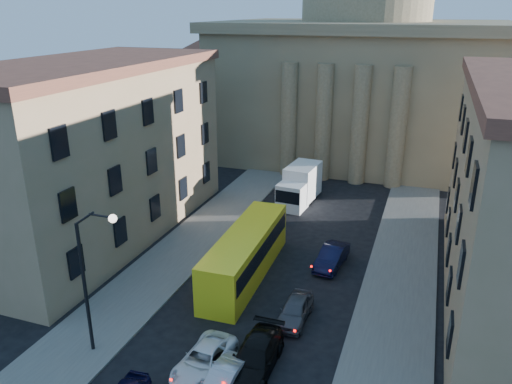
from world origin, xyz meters
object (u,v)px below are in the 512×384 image
street_lamp (91,271)px  box_truck (300,186)px  city_bus (246,252)px  car_right_near (224,379)px

street_lamp → box_truck: bearing=80.4°
city_bus → street_lamp: bearing=-114.3°
city_bus → box_truck: 15.63m
car_right_near → city_bus: (-3.11, 11.43, 1.21)m
car_right_near → city_bus: size_ratio=0.32×
car_right_near → city_bus: bearing=110.2°
car_right_near → box_truck: size_ratio=0.57×
street_lamp → box_truck: street_lamp is taller
car_right_near → city_bus: city_bus is taller
street_lamp → box_truck: (4.53, 26.71, -3.55)m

